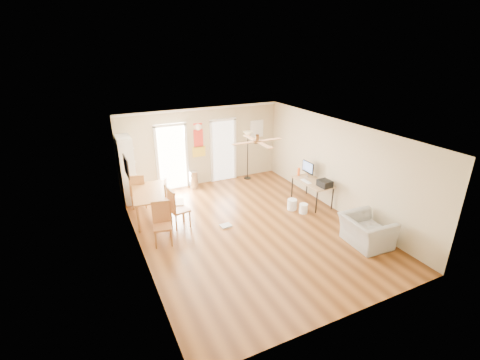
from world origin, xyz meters
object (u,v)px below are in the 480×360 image
dining_chair_near (162,224)px  wastebasket_b (303,208)px  computer_desk (312,192)px  dining_table (152,204)px  bookshelf (126,169)px  printer (325,183)px  wastebasket_a (292,204)px  torchiere_lamp (248,156)px  dining_chair_right_a (175,200)px  armchair (366,231)px  trash_can (194,180)px  dining_chair_far (138,190)px  dining_chair_right_b (179,208)px

dining_chair_near → wastebasket_b: (3.99, -0.15, -0.38)m
computer_desk → dining_table: bearing=165.4°
bookshelf → printer: bearing=-41.6°
printer → wastebasket_a: (-0.84, 0.34, -0.63)m
torchiere_lamp → wastebasket_b: size_ratio=6.23×
dining_table → torchiere_lamp: bearing=21.3°
dining_table → torchiere_lamp: (3.70, 1.45, 0.47)m
dining_chair_right_a → dining_chair_near: size_ratio=1.08×
dining_chair_right_a → armchair: bearing=-113.4°
printer → wastebasket_b: bearing=176.2°
dining_chair_right_a → trash_can: size_ratio=1.88×
dining_chair_right_a → trash_can: 2.19m
trash_can → armchair: size_ratio=0.55×
dining_chair_far → trash_can: size_ratio=1.74×
bookshelf → dining_chair_near: 2.97m
dining_table → trash_can: (1.70, 1.45, -0.09)m
dining_chair_right_b → dining_chair_far: (-0.74, 1.67, -0.02)m
dining_table → dining_chair_right_a: size_ratio=1.38×
wastebasket_b → dining_chair_right_b: bearing=166.7°
trash_can → wastebasket_a: bearing=-53.2°
wastebasket_b → bookshelf: bearing=144.6°
wastebasket_b → computer_desk: bearing=36.7°
trash_can → wastebasket_b: size_ratio=2.17×
printer → armchair: printer is taller
trash_can → torchiere_lamp: 2.08m
dining_chair_right_b → torchiere_lamp: (3.15, 2.28, 0.32)m
bookshelf → printer: (4.98, -3.08, -0.22)m
dining_chair_far → printer: dining_chair_far is taller
bookshelf → armchair: bookshelf is taller
dining_table → dining_chair_right_b: (0.55, -0.83, 0.15)m
dining_chair_right_a → dining_chair_right_b: bearing=-162.8°
dining_chair_right_a → wastebasket_b: bearing=-92.8°
dining_table → dining_chair_near: dining_chair_near is taller
dining_chair_right_a → wastebasket_a: dining_chair_right_a is taller
computer_desk → printer: 0.64m
trash_can → wastebasket_a: (2.06, -2.75, -0.14)m
dining_chair_far → bookshelf: bearing=-60.1°
dining_chair_right_b → printer: dining_chair_right_b is taller
dining_chair_right_a → dining_chair_far: 1.45m
dining_chair_near → computer_desk: 4.60m
dining_chair_right_b → dining_chair_near: size_ratio=1.03×
dining_chair_right_a → dining_chair_right_b: (0.00, -0.43, -0.02)m
torchiere_lamp → trash_can: bearing=180.0°
dining_table → dining_chair_near: size_ratio=1.49×
dining_table → trash_can: 2.23m
dining_chair_right_b → wastebasket_b: (3.38, -0.80, -0.40)m
dining_chair_near → wastebasket_a: (3.82, 0.17, -0.36)m
wastebasket_a → trash_can: bearing=126.8°
dining_chair_right_b → armchair: bearing=-134.3°
wastebasket_a → armchair: bearing=-76.8°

